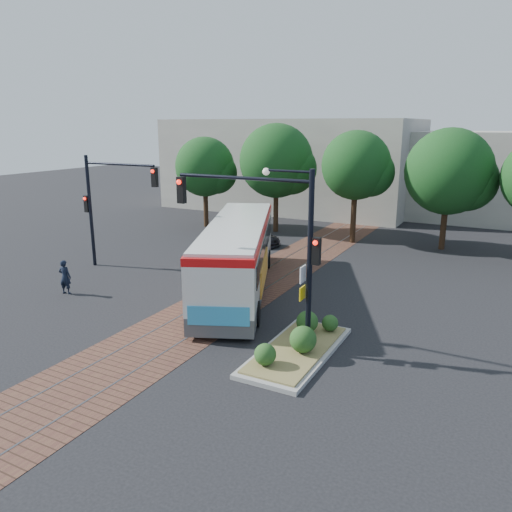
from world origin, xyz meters
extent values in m
plane|color=black|center=(0.00, 0.00, 0.00)|extent=(120.00, 120.00, 0.00)
cube|color=brown|center=(0.00, 4.00, 0.01)|extent=(3.60, 40.00, 0.01)
cube|color=slate|center=(-0.75, 4.00, 0.01)|extent=(0.06, 40.00, 0.01)
cube|color=slate|center=(0.75, 4.00, 0.01)|extent=(0.06, 40.00, 0.01)
cylinder|color=#382314|center=(-10.00, 16.00, 1.43)|extent=(0.36, 0.36, 2.86)
sphere|color=black|center=(-10.00, 16.00, 4.51)|extent=(4.40, 4.40, 4.40)
cylinder|color=#382314|center=(-4.50, 16.80, 1.56)|extent=(0.36, 0.36, 3.12)
sphere|color=black|center=(-4.50, 16.80, 5.07)|extent=(5.20, 5.20, 5.20)
cylinder|color=#382314|center=(1.50, 16.00, 1.69)|extent=(0.36, 0.36, 3.39)
sphere|color=black|center=(1.50, 16.00, 5.04)|extent=(4.40, 4.40, 4.40)
cylinder|color=#382314|center=(7.00, 16.80, 1.43)|extent=(0.36, 0.36, 2.86)
sphere|color=black|center=(7.00, 16.80, 4.81)|extent=(5.20, 5.20, 5.20)
cube|color=#ADA899|center=(-8.00, 28.00, 4.00)|extent=(22.00, 12.00, 8.00)
cube|color=#454548|center=(-0.34, 3.96, 0.55)|extent=(7.06, 12.03, 0.70)
cube|color=silver|center=(-0.34, 3.96, 1.85)|extent=(7.08, 12.04, 1.90)
cube|color=black|center=(-0.46, 4.24, 2.15)|extent=(6.66, 10.96, 0.90)
cube|color=red|center=(-0.34, 3.96, 2.95)|extent=(7.11, 12.05, 0.30)
cube|color=silver|center=(-0.34, 3.96, 3.15)|extent=(6.85, 11.64, 0.14)
cube|color=black|center=(1.98, -1.42, 2.25)|extent=(1.52, 0.75, 0.90)
cube|color=#2F8DBE|center=(2.05, -1.57, 1.05)|extent=(2.05, 0.93, 0.70)
cube|color=orange|center=(1.25, 3.56, 1.25)|extent=(1.84, 4.16, 1.10)
cylinder|color=black|center=(0.31, -0.45, 0.50)|extent=(0.72, 1.06, 1.00)
cylinder|color=black|center=(2.42, 0.47, 0.50)|extent=(0.72, 1.06, 1.00)
cylinder|color=black|center=(-2.91, 7.00, 0.50)|extent=(0.72, 1.06, 1.00)
cylinder|color=black|center=(-0.79, 7.91, 0.50)|extent=(0.72, 1.06, 1.00)
cube|color=gray|center=(4.80, -1.00, 0.07)|extent=(2.20, 5.20, 0.15)
cube|color=olive|center=(4.80, -1.00, 0.19)|extent=(1.90, 4.80, 0.08)
sphere|color=#1E4719|center=(4.40, -2.60, 0.58)|extent=(0.70, 0.70, 0.70)
sphere|color=#1E4719|center=(5.10, -1.20, 0.68)|extent=(0.90, 0.90, 0.90)
sphere|color=#1E4719|center=(4.60, 0.40, 0.63)|extent=(0.80, 0.80, 0.80)
sphere|color=#1E4719|center=(5.30, 0.90, 0.53)|extent=(0.60, 0.60, 0.60)
cylinder|color=black|center=(5.10, -0.80, 3.21)|extent=(0.18, 0.18, 6.00)
cylinder|color=black|center=(2.60, -0.80, 5.81)|extent=(5.00, 0.12, 0.12)
cube|color=black|center=(0.10, -0.80, 5.26)|extent=(0.28, 0.22, 0.95)
sphere|color=#FF190C|center=(0.10, -0.94, 5.56)|extent=(0.18, 0.18, 0.18)
cube|color=black|center=(5.32, -0.80, 3.61)|extent=(0.26, 0.20, 0.90)
sphere|color=#FF190C|center=(5.32, -0.93, 3.92)|extent=(0.16, 0.16, 0.16)
cube|color=white|center=(4.92, -0.92, 2.81)|extent=(0.04, 0.45, 0.55)
cube|color=yellow|center=(4.92, -0.92, 2.17)|extent=(0.04, 0.45, 0.45)
cylinder|color=black|center=(4.30, -0.80, 6.12)|extent=(1.60, 0.08, 0.08)
sphere|color=silver|center=(3.50, -0.80, 6.06)|extent=(0.24, 0.24, 0.24)
cylinder|color=black|center=(-9.50, 4.00, 3.00)|extent=(0.18, 0.18, 6.00)
cylinder|color=black|center=(-7.25, 4.00, 5.60)|extent=(4.50, 0.12, 0.12)
cube|color=black|center=(-5.00, 4.00, 5.05)|extent=(0.28, 0.22, 0.95)
sphere|color=#FF190C|center=(-5.00, 3.86, 5.35)|extent=(0.18, 0.18, 0.18)
cube|color=black|center=(-9.72, 4.00, 3.40)|extent=(0.26, 0.20, 0.90)
sphere|color=#FF190C|center=(-9.72, 3.87, 3.70)|extent=(0.16, 0.16, 0.16)
imported|color=black|center=(-7.07, -0.20, 0.80)|extent=(0.65, 0.50, 1.60)
imported|color=black|center=(-4.11, 12.38, 0.57)|extent=(4.09, 2.01, 1.14)
camera|label=1|loc=(10.81, -15.42, 7.54)|focal=35.00mm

